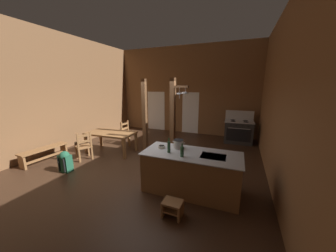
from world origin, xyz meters
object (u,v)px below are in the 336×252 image
ladderback_chair_near_window (84,146)px  ladderback_chair_by_post (128,133)px  step_stool (173,207)px  mixing_bowl_on_counter (162,147)px  stove_range (238,131)px  stockpot_on_counter (179,144)px  bottle_tall_on_counter (169,147)px  kitchen_island (191,172)px  bottle_short_on_counter (182,151)px  dining_table (111,135)px  bench_along_left_wall (44,152)px  backpack (65,161)px

ladderback_chair_near_window → ladderback_chair_by_post: same height
step_stool → mixing_bowl_on_counter: size_ratio=2.15×
stove_range → step_stool: size_ratio=3.66×
stockpot_on_counter → bottle_tall_on_counter: 0.36m
ladderback_chair_near_window → bottle_tall_on_counter: bearing=-9.6°
kitchen_island → stockpot_on_counter: 0.70m
step_stool → bottle_short_on_counter: (-0.05, 0.66, 0.86)m
kitchen_island → dining_table: 3.56m
bench_along_left_wall → backpack: backpack is taller
dining_table → bottle_tall_on_counter: (2.84, -1.43, 0.40)m
kitchen_island → stove_range: stove_range is taller
stove_range → bench_along_left_wall: size_ratio=0.94×
bench_along_left_wall → backpack: size_ratio=2.35×
kitchen_island → stockpot_on_counter: stockpot_on_counter is taller
stove_range → stockpot_on_counter: size_ratio=4.28×
kitchen_island → backpack: size_ratio=3.66×
bottle_tall_on_counter → bench_along_left_wall: bearing=-179.4°
stove_range → stockpot_on_counter: 4.27m
kitchen_island → ladderback_chair_by_post: (-3.30, 2.25, -0.01)m
kitchen_island → stove_range: bearing=77.8°
bottle_short_on_counter → bench_along_left_wall: bearing=179.1°
backpack → ladderback_chair_near_window: bearing=101.5°
ladderback_chair_by_post → dining_table: bearing=-91.2°
backpack → stockpot_on_counter: 3.28m
kitchen_island → bench_along_left_wall: (-4.76, -0.19, -0.16)m
ladderback_chair_near_window → bottle_short_on_counter: (3.55, -0.66, 0.58)m
ladderback_chair_near_window → backpack: ladderback_chair_near_window is taller
stove_range → step_stool: bearing=-101.0°
backpack → step_stool: bearing=-8.2°
ladderback_chair_near_window → bottle_short_on_counter: size_ratio=3.34×
backpack → bottle_short_on_counter: size_ratio=2.09×
step_stool → stove_range: bearing=79.0°
dining_table → ladderback_chair_by_post: size_ratio=1.84×
mixing_bowl_on_counter → stockpot_on_counter: bearing=20.8°
step_stool → bottle_short_on_counter: 1.08m
ladderback_chair_near_window → bottle_short_on_counter: bearing=-10.5°
bottle_short_on_counter → stove_range: bearing=76.9°
kitchen_island → ladderback_chair_near_window: 3.70m
stove_range → bottle_tall_on_counter: stove_range is taller
step_stool → dining_table: bearing=145.6°
stockpot_on_counter → mixing_bowl_on_counter: 0.41m
dining_table → bottle_tall_on_counter: bearing=-26.7°
kitchen_island → step_stool: kitchen_island is taller
bench_along_left_wall → stockpot_on_counter: size_ratio=4.55×
step_stool → dining_table: size_ratio=0.21×
stove_range → bench_along_left_wall: (-5.67, -4.42, -0.18)m
dining_table → step_stool: bearing=-34.4°
ladderback_chair_by_post → stockpot_on_counter: stockpot_on_counter is taller
dining_table → backpack: bearing=-96.6°
kitchen_island → step_stool: size_ratio=6.05×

